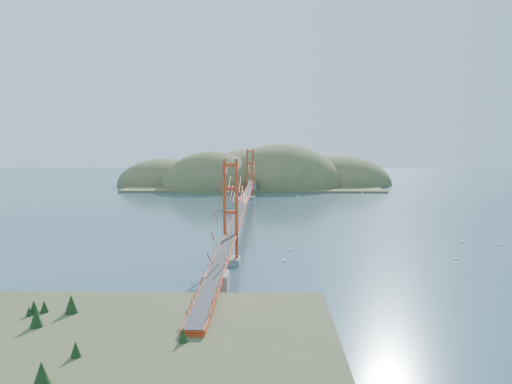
{
  "coord_description": "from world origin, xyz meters",
  "views": [
    {
      "loc": [
        4.1,
        -84.16,
        13.74
      ],
      "look_at": [
        2.06,
        0.0,
        4.9
      ],
      "focal_mm": 35.0,
      "sensor_mm": 36.0,
      "label": 1
    }
  ],
  "objects_px": {
    "bridge": "(244,180)",
    "fort": "(219,314)",
    "sailboat_2": "(482,226)",
    "sailboat_1": "(426,214)"
  },
  "relations": [
    {
      "from": "bridge",
      "to": "fort",
      "type": "height_order",
      "value": "bridge"
    },
    {
      "from": "sailboat_1",
      "to": "bridge",
      "type": "bearing_deg",
      "value": -167.49
    },
    {
      "from": "bridge",
      "to": "sailboat_2",
      "type": "distance_m",
      "value": 39.18
    },
    {
      "from": "bridge",
      "to": "sailboat_1",
      "type": "distance_m",
      "value": 34.77
    },
    {
      "from": "bridge",
      "to": "fort",
      "type": "distance_m",
      "value": 48.4
    },
    {
      "from": "bridge",
      "to": "fort",
      "type": "bearing_deg",
      "value": -89.52
    },
    {
      "from": "bridge",
      "to": "sailboat_1",
      "type": "xyz_separation_m",
      "value": [
        33.28,
        7.38,
        -6.85
      ]
    },
    {
      "from": "bridge",
      "to": "sailboat_2",
      "type": "relative_size",
      "value": 152.38
    },
    {
      "from": "sailboat_1",
      "to": "sailboat_2",
      "type": "distance_m",
      "value": 13.6
    },
    {
      "from": "bridge",
      "to": "fort",
      "type": "xyz_separation_m",
      "value": [
        0.4,
        -47.98,
        -6.34
      ]
    }
  ]
}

